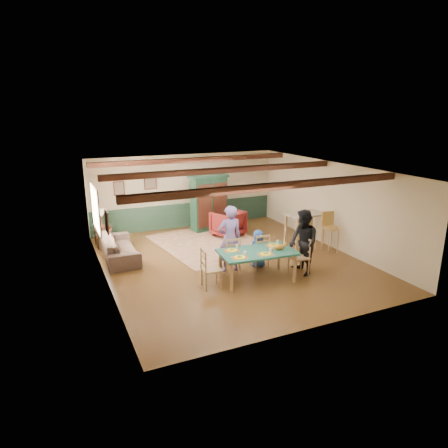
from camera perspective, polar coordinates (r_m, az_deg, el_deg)
name	(u,v)px	position (r m, az deg, el deg)	size (l,w,h in m)	color
floor	(231,261)	(11.65, 1.02, -5.36)	(8.00, 8.00, 0.00)	#4C2F15
wall_back	(185,191)	(14.85, -5.54, 4.70)	(7.00, 0.02, 2.70)	beige
wall_left	(103,232)	(10.30, -16.87, -1.04)	(0.02, 8.00, 2.70)	beige
wall_right	(331,205)	(13.07, 15.10, 2.65)	(0.02, 8.00, 2.70)	beige
ceiling	(232,169)	(10.96, 1.09, 7.90)	(7.00, 8.00, 0.02)	white
wainscot_back	(186,215)	(15.04, -5.42, 1.33)	(6.95, 0.03, 0.90)	#1F392A
ceiling_beam_front	(276,186)	(8.97, 7.38, 5.37)	(6.95, 0.16, 0.16)	#33170E
ceiling_beam_mid	(226,170)	(11.33, 0.22, 7.71)	(6.95, 0.16, 0.16)	#33170E
ceiling_beam_back	(194,160)	(13.72, -4.32, 9.13)	(6.95, 0.16, 0.16)	#33170E
window_left	(95,209)	(11.88, -17.92, 2.11)	(0.06, 1.60, 1.30)	white
picture_left_wall	(107,222)	(9.62, -16.39, 0.30)	(0.04, 0.42, 0.52)	#7E6F5C
picture_back_a	(150,182)	(14.39, -10.48, 5.97)	(0.45, 0.04, 0.55)	#7E6F5C
picture_back_b	(119,188)	(14.20, -14.77, 4.96)	(0.38, 0.04, 0.48)	#7E6F5C
dining_table	(257,266)	(10.29, 4.72, -6.01)	(1.91, 1.06, 0.80)	#1A5443
dining_chair_far_left	(231,254)	(10.75, 0.97, -4.35)	(0.45, 0.47, 1.01)	#A07A50
dining_chair_far_right	(260,251)	(11.07, 5.10, -3.81)	(0.45, 0.47, 1.01)	#A07A50
dining_chair_end_left	(211,268)	(9.83, -1.81, -6.36)	(0.45, 0.47, 1.01)	#A07A50
dining_chair_end_right	(299,256)	(10.79, 10.67, -4.57)	(0.45, 0.47, 1.01)	#A07A50
person_man	(230,239)	(10.69, 0.81, -2.13)	(0.67, 0.44, 1.83)	#6C5A9B
person_woman	(303,243)	(10.72, 11.27, -2.63)	(0.85, 0.66, 1.75)	black
person_child	(258,249)	(11.13, 4.92, -3.53)	(0.52, 0.34, 1.07)	navy
cat	(280,247)	(10.27, 8.00, -3.20)	(0.38, 0.15, 0.19)	#C27022
place_setting_near_left	(240,256)	(9.68, 2.27, -4.53)	(0.43, 0.32, 0.11)	yellow
place_setting_near_center	(266,252)	(9.94, 5.97, -4.03)	(0.43, 0.32, 0.11)	yellow
place_setting_far_left	(232,249)	(10.14, 1.14, -3.54)	(0.43, 0.32, 0.11)	yellow
place_setting_far_right	(273,244)	(10.60, 7.06, -2.79)	(0.43, 0.32, 0.11)	yellow
area_rug	(210,243)	(13.20, -1.95, -2.73)	(3.13, 3.71, 0.01)	beige
armoire	(209,203)	(14.47, -2.18, 3.06)	(1.42, 0.57, 2.00)	#132F21
armchair	(228,223)	(13.85, 0.58, 0.09)	(0.95, 0.98, 0.89)	#4E0F13
sofa	(119,247)	(12.19, -14.72, -3.25)	(2.28, 0.89, 0.67)	#352821
end_table	(103,237)	(13.39, -16.85, -1.75)	(0.52, 0.52, 0.63)	#33170E
table_lamp	(102,219)	(13.22, -17.06, 0.76)	(0.32, 0.32, 0.58)	beige
counter_table	(304,229)	(13.19, 11.42, -0.70)	(1.26, 0.73, 1.05)	beige
bar_stool_left	(310,233)	(12.79, 12.12, -1.32)	(0.36, 0.40, 1.03)	tan
bar_stool_right	(331,233)	(12.62, 15.00, -1.21)	(0.44, 0.49, 1.25)	tan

